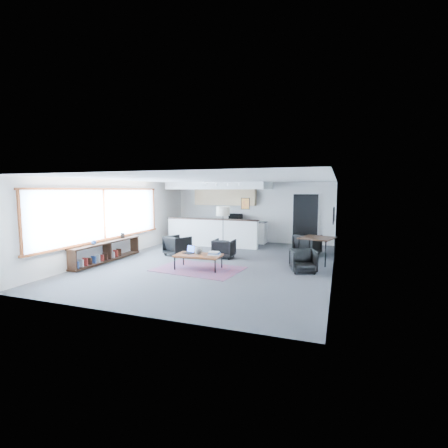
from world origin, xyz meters
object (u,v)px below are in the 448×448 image
(coffee_table, at_px, (198,256))
(armchair_left, at_px, (177,245))
(dining_table, at_px, (317,239))
(dining_chair_near, at_px, (303,262))
(laptop, at_px, (190,251))
(dining_chair_far, at_px, (307,245))
(book_stack, at_px, (214,253))
(ceramic_pot, at_px, (198,250))
(floor_lamp, at_px, (223,213))
(microwave, at_px, (236,216))
(armchair_right, at_px, (224,247))

(coffee_table, bearing_deg, armchair_left, 131.11)
(dining_table, bearing_deg, dining_chair_near, -101.28)
(laptop, relative_size, dining_chair_far, 0.56)
(book_stack, distance_m, dining_chair_far, 3.89)
(ceramic_pot, distance_m, dining_chair_far, 4.23)
(floor_lamp, relative_size, dining_table, 1.41)
(book_stack, relative_size, dining_chair_far, 0.53)
(book_stack, height_order, dining_table, dining_table)
(armchair_left, height_order, microwave, microwave)
(armchair_left, bearing_deg, ceramic_pot, 158.58)
(coffee_table, distance_m, book_stack, 0.47)
(coffee_table, xyz_separation_m, microwave, (-0.51, 5.10, 0.72))
(dining_table, xyz_separation_m, microwave, (-3.65, 3.05, 0.39))
(book_stack, xyz_separation_m, dining_chair_far, (2.28, 3.15, -0.14))
(dining_table, xyz_separation_m, dining_chair_far, (-0.41, 1.17, -0.39))
(ceramic_pot, height_order, armchair_left, armchair_left)
(dining_chair_far, bearing_deg, armchair_right, 50.51)
(armchair_right, bearing_deg, book_stack, 99.17)
(armchair_right, distance_m, dining_chair_near, 2.93)
(armchair_right, distance_m, dining_table, 3.03)
(armchair_left, xyz_separation_m, armchair_right, (1.66, 0.18, -0.03))
(microwave, bearing_deg, armchair_right, -84.01)
(dining_table, bearing_deg, laptop, -150.73)
(laptop, distance_m, dining_table, 3.99)
(laptop, relative_size, ceramic_pot, 1.59)
(book_stack, distance_m, armchair_right, 1.72)
(coffee_table, height_order, floor_lamp, floor_lamp)
(dining_chair_near, bearing_deg, armchair_right, 140.58)
(dining_chair_near, bearing_deg, armchair_left, 150.61)
(floor_lamp, xyz_separation_m, dining_chair_near, (3.04, -1.85, -1.17))
(dining_chair_near, bearing_deg, laptop, 172.40)
(laptop, bearing_deg, coffee_table, 5.04)
(armchair_right, height_order, microwave, microwave)
(ceramic_pot, bearing_deg, armchair_left, 133.94)
(laptop, bearing_deg, armchair_left, 150.79)
(coffee_table, relative_size, dining_chair_far, 1.97)
(ceramic_pot, bearing_deg, armchair_right, 84.87)
(armchair_left, bearing_deg, coffee_table, 158.48)
(ceramic_pot, relative_size, microwave, 0.43)
(ceramic_pot, relative_size, armchair_left, 0.32)
(coffee_table, distance_m, armchair_left, 2.19)
(book_stack, distance_m, floor_lamp, 2.72)
(armchair_left, height_order, dining_table, dining_table)
(floor_lamp, bearing_deg, microwave, 97.64)
(floor_lamp, bearing_deg, dining_chair_near, -31.41)
(book_stack, xyz_separation_m, dining_table, (2.68, 1.98, 0.26))
(coffee_table, relative_size, armchair_left, 1.77)
(coffee_table, height_order, laptop, laptop)
(coffee_table, height_order, dining_chair_far, dining_chair_far)
(book_stack, xyz_separation_m, armchair_left, (-1.97, 1.51, -0.10))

